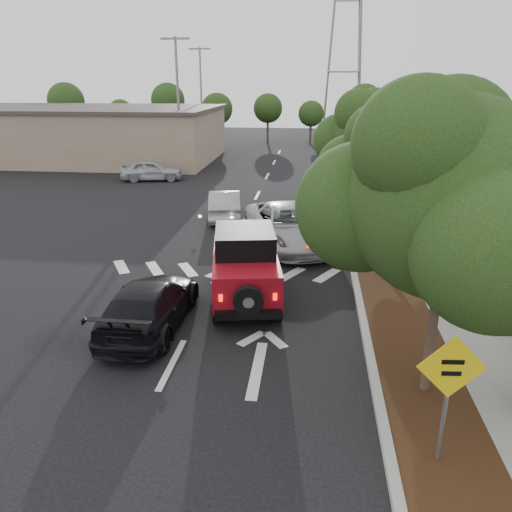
% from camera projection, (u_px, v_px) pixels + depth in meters
% --- Properties ---
extents(ground, '(120.00, 120.00, 0.00)m').
position_uv_depth(ground, '(172.00, 364.00, 11.60)').
color(ground, black).
rests_on(ground, ground).
extents(curb, '(0.20, 70.00, 0.15)m').
position_uv_depth(curb, '(345.00, 225.00, 22.32)').
color(curb, '#9E9B93').
rests_on(curb, ground).
extents(planting_strip, '(1.80, 70.00, 0.12)m').
position_uv_depth(planting_strip, '(367.00, 226.00, 22.22)').
color(planting_strip, black).
rests_on(planting_strip, ground).
extents(sidewalk, '(2.00, 70.00, 0.12)m').
position_uv_depth(sidewalk, '(411.00, 228.00, 22.02)').
color(sidewalk, gray).
rests_on(sidewalk, ground).
extents(hedge, '(0.80, 70.00, 0.80)m').
position_uv_depth(hedge, '(445.00, 221.00, 21.76)').
color(hedge, black).
rests_on(hedge, ground).
extents(commercial_building, '(22.00, 12.00, 4.00)m').
position_uv_depth(commercial_building, '(79.00, 134.00, 40.73)').
color(commercial_building, gray).
rests_on(commercial_building, ground).
extents(transmission_tower, '(7.00, 4.00, 28.00)m').
position_uv_depth(transmission_tower, '(340.00, 138.00, 55.90)').
color(transmission_tower, slate).
rests_on(transmission_tower, ground).
extents(street_tree_near, '(3.80, 3.80, 5.92)m').
position_uv_depth(street_tree_near, '(424.00, 393.00, 10.54)').
color(street_tree_near, black).
rests_on(street_tree_near, ground).
extents(street_tree_mid, '(3.20, 3.20, 5.32)m').
position_uv_depth(street_tree_mid, '(382.00, 273.00, 17.09)').
color(street_tree_mid, black).
rests_on(street_tree_mid, ground).
extents(street_tree_far, '(3.40, 3.40, 5.62)m').
position_uv_depth(street_tree_far, '(365.00, 222.00, 23.18)').
color(street_tree_far, black).
rests_on(street_tree_far, ground).
extents(light_pole_a, '(2.00, 0.22, 9.00)m').
position_uv_depth(light_pole_a, '(182.00, 169.00, 36.64)').
color(light_pole_a, slate).
rests_on(light_pole_a, ground).
extents(light_pole_b, '(2.00, 0.22, 9.00)m').
position_uv_depth(light_pole_b, '(203.00, 148.00, 47.98)').
color(light_pole_b, slate).
rests_on(light_pole_b, ground).
extents(red_jeep, '(2.45, 4.34, 2.14)m').
position_uv_depth(red_jeep, '(245.00, 265.00, 14.74)').
color(red_jeep, black).
rests_on(red_jeep, ground).
extents(silver_suv_ahead, '(4.38, 6.27, 1.59)m').
position_uv_depth(silver_suv_ahead, '(289.00, 226.00, 19.67)').
color(silver_suv_ahead, '#B1B5B9').
rests_on(silver_suv_ahead, ground).
extents(black_suv_oncoming, '(1.89, 4.52, 1.30)m').
position_uv_depth(black_suv_oncoming, '(150.00, 304.00, 13.16)').
color(black_suv_oncoming, black).
rests_on(black_suv_oncoming, ground).
extents(silver_sedan_oncoming, '(2.10, 4.26, 1.34)m').
position_uv_depth(silver_sedan_oncoming, '(225.00, 204.00, 23.57)').
color(silver_sedan_oncoming, '#9EA1A5').
rests_on(silver_sedan_oncoming, ground).
extents(parked_suv, '(4.19, 2.40, 1.34)m').
position_uv_depth(parked_suv, '(151.00, 170.00, 32.44)').
color(parked_suv, '#B1B4B9').
rests_on(parked_suv, ground).
extents(speed_hump_sign, '(1.12, 0.13, 2.38)m').
position_uv_depth(speed_hump_sign, '(449.00, 383.00, 8.01)').
color(speed_hump_sign, slate).
rests_on(speed_hump_sign, ground).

